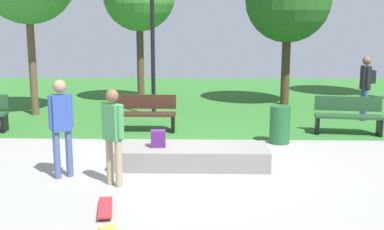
{
  "coord_description": "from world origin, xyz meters",
  "views": [
    {
      "loc": [
        0.3,
        -8.99,
        2.74
      ],
      "look_at": [
        0.06,
        0.55,
        0.85
      ],
      "focal_mm": 44.57,
      "sensor_mm": 36.0,
      "label": 1
    }
  ],
  "objects_px": {
    "tree_tall_oak": "(288,0)",
    "lamp_post": "(152,13)",
    "park_bench_near_lamppost": "(348,115)",
    "skateboard_by_ledge": "(105,207)",
    "skater_watching": "(113,130)",
    "backpack_on_ledge": "(158,139)",
    "park_bench_by_oak": "(144,112)",
    "concrete_ledge": "(191,156)",
    "skater_performing_trick": "(61,121)",
    "pedestrian_with_backpack": "(366,82)",
    "trash_bin": "(280,125)"
  },
  "relations": [
    {
      "from": "tree_tall_oak",
      "to": "lamp_post",
      "type": "xyz_separation_m",
      "value": [
        -4.15,
        -2.12,
        -0.45
      ]
    },
    {
      "from": "lamp_post",
      "to": "park_bench_near_lamppost",
      "type": "bearing_deg",
      "value": -22.71
    },
    {
      "from": "skateboard_by_ledge",
      "to": "park_bench_near_lamppost",
      "type": "height_order",
      "value": "park_bench_near_lamppost"
    },
    {
      "from": "skater_watching",
      "to": "tree_tall_oak",
      "type": "xyz_separation_m",
      "value": [
        4.2,
        8.11,
        2.44
      ]
    },
    {
      "from": "backpack_on_ledge",
      "to": "skateboard_by_ledge",
      "type": "bearing_deg",
      "value": -109.87
    },
    {
      "from": "tree_tall_oak",
      "to": "park_bench_by_oak",
      "type": "bearing_deg",
      "value": -136.07
    },
    {
      "from": "backpack_on_ledge",
      "to": "lamp_post",
      "type": "bearing_deg",
      "value": 91.03
    },
    {
      "from": "park_bench_by_oak",
      "to": "skater_watching",
      "type": "bearing_deg",
      "value": -89.99
    },
    {
      "from": "skateboard_by_ledge",
      "to": "park_bench_near_lamppost",
      "type": "xyz_separation_m",
      "value": [
        4.98,
        5.03,
        0.42
      ]
    },
    {
      "from": "backpack_on_ledge",
      "to": "concrete_ledge",
      "type": "bearing_deg",
      "value": -4.66
    },
    {
      "from": "skater_performing_trick",
      "to": "pedestrian_with_backpack",
      "type": "height_order",
      "value": "pedestrian_with_backpack"
    },
    {
      "from": "backpack_on_ledge",
      "to": "pedestrian_with_backpack",
      "type": "bearing_deg",
      "value": 33.54
    },
    {
      "from": "park_bench_near_lamppost",
      "to": "lamp_post",
      "type": "distance_m",
      "value": 5.97
    },
    {
      "from": "pedestrian_with_backpack",
      "to": "skater_performing_trick",
      "type": "bearing_deg",
      "value": -143.55
    },
    {
      "from": "skateboard_by_ledge",
      "to": "tree_tall_oak",
      "type": "height_order",
      "value": "tree_tall_oak"
    },
    {
      "from": "backpack_on_ledge",
      "to": "park_bench_by_oak",
      "type": "bearing_deg",
      "value": 96.33
    },
    {
      "from": "park_bench_near_lamppost",
      "to": "lamp_post",
      "type": "xyz_separation_m",
      "value": [
        -5.01,
        2.1,
        2.47
      ]
    },
    {
      "from": "skater_performing_trick",
      "to": "skateboard_by_ledge",
      "type": "relative_size",
      "value": 2.13
    },
    {
      "from": "park_bench_by_oak",
      "to": "pedestrian_with_backpack",
      "type": "distance_m",
      "value": 6.21
    },
    {
      "from": "skater_watching",
      "to": "tree_tall_oak",
      "type": "bearing_deg",
      "value": 62.64
    },
    {
      "from": "backpack_on_ledge",
      "to": "skateboard_by_ledge",
      "type": "xyz_separation_m",
      "value": [
        -0.56,
        -2.28,
        -0.47
      ]
    },
    {
      "from": "backpack_on_ledge",
      "to": "tree_tall_oak",
      "type": "distance_m",
      "value": 8.33
    },
    {
      "from": "park_bench_near_lamppost",
      "to": "lamp_post",
      "type": "bearing_deg",
      "value": 157.29
    },
    {
      "from": "skater_watching",
      "to": "pedestrian_with_backpack",
      "type": "xyz_separation_m",
      "value": [
        6.0,
        5.56,
        0.12
      ]
    },
    {
      "from": "trash_bin",
      "to": "pedestrian_with_backpack",
      "type": "xyz_separation_m",
      "value": [
        2.76,
        2.62,
        0.65
      ]
    },
    {
      "from": "skater_performing_trick",
      "to": "lamp_post",
      "type": "bearing_deg",
      "value": 79.61
    },
    {
      "from": "park_bench_near_lamppost",
      "to": "park_bench_by_oak",
      "type": "distance_m",
      "value": 5.06
    },
    {
      "from": "pedestrian_with_backpack",
      "to": "tree_tall_oak",
      "type": "bearing_deg",
      "value": 125.25
    },
    {
      "from": "skater_performing_trick",
      "to": "park_bench_by_oak",
      "type": "bearing_deg",
      "value": 74.99
    },
    {
      "from": "pedestrian_with_backpack",
      "to": "trash_bin",
      "type": "bearing_deg",
      "value": -136.51
    },
    {
      "from": "tree_tall_oak",
      "to": "lamp_post",
      "type": "height_order",
      "value": "lamp_post"
    },
    {
      "from": "skateboard_by_ledge",
      "to": "tree_tall_oak",
      "type": "relative_size",
      "value": 0.17
    },
    {
      "from": "backpack_on_ledge",
      "to": "lamp_post",
      "type": "xyz_separation_m",
      "value": [
        -0.59,
        4.85,
        2.41
      ]
    },
    {
      "from": "skater_watching",
      "to": "concrete_ledge",
      "type": "bearing_deg",
      "value": 42.46
    },
    {
      "from": "pedestrian_with_backpack",
      "to": "lamp_post",
      "type": "bearing_deg",
      "value": 175.85
    },
    {
      "from": "skateboard_by_ledge",
      "to": "trash_bin",
      "type": "height_order",
      "value": "trash_bin"
    },
    {
      "from": "skater_performing_trick",
      "to": "tree_tall_oak",
      "type": "bearing_deg",
      "value": 56.09
    },
    {
      "from": "skateboard_by_ledge",
      "to": "lamp_post",
      "type": "xyz_separation_m",
      "value": [
        -0.03,
        7.12,
        2.88
      ]
    },
    {
      "from": "skater_watching",
      "to": "tree_tall_oak",
      "type": "distance_m",
      "value": 9.45
    },
    {
      "from": "skater_performing_trick",
      "to": "backpack_on_ledge",
      "type": "bearing_deg",
      "value": 24.55
    },
    {
      "from": "concrete_ledge",
      "to": "lamp_post",
      "type": "bearing_deg",
      "value": 104.18
    },
    {
      "from": "tree_tall_oak",
      "to": "pedestrian_with_backpack",
      "type": "height_order",
      "value": "tree_tall_oak"
    },
    {
      "from": "concrete_ledge",
      "to": "skater_performing_trick",
      "type": "bearing_deg",
      "value": -161.47
    },
    {
      "from": "concrete_ledge",
      "to": "skater_performing_trick",
      "type": "distance_m",
      "value": 2.51
    },
    {
      "from": "lamp_post",
      "to": "trash_bin",
      "type": "bearing_deg",
      "value": -43.76
    },
    {
      "from": "park_bench_by_oak",
      "to": "tree_tall_oak",
      "type": "relative_size",
      "value": 0.33
    },
    {
      "from": "skater_performing_trick",
      "to": "skater_watching",
      "type": "relative_size",
      "value": 1.06
    },
    {
      "from": "skater_watching",
      "to": "backpack_on_ledge",
      "type": "bearing_deg",
      "value": 60.93
    },
    {
      "from": "pedestrian_with_backpack",
      "to": "park_bench_by_oak",
      "type": "bearing_deg",
      "value": -166.01
    },
    {
      "from": "skater_performing_trick",
      "to": "lamp_post",
      "type": "height_order",
      "value": "lamp_post"
    }
  ]
}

